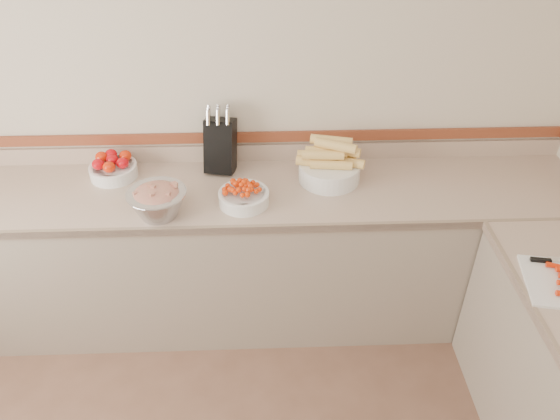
{
  "coord_description": "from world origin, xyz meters",
  "views": [
    {
      "loc": [
        0.27,
        -0.74,
        2.51
      ],
      "look_at": [
        0.35,
        1.35,
        1.0
      ],
      "focal_mm": 35.0,
      "sensor_mm": 36.0,
      "label": 1
    }
  ],
  "objects_px": {
    "cherry_tomato_bowl": "(244,195)",
    "rhubarb_bowl": "(157,201)",
    "corn_bowl": "(330,165)",
    "knife_block": "(220,144)",
    "tomato_bowl": "(113,167)"
  },
  "relations": [
    {
      "from": "knife_block",
      "to": "corn_bowl",
      "type": "relative_size",
      "value": 1.04
    },
    {
      "from": "knife_block",
      "to": "tomato_bowl",
      "type": "relative_size",
      "value": 1.48
    },
    {
      "from": "tomato_bowl",
      "to": "rhubarb_bowl",
      "type": "bearing_deg",
      "value": -51.31
    },
    {
      "from": "knife_block",
      "to": "rhubarb_bowl",
      "type": "xyz_separation_m",
      "value": [
        -0.29,
        -0.43,
        -0.07
      ]
    },
    {
      "from": "knife_block",
      "to": "corn_bowl",
      "type": "height_order",
      "value": "knife_block"
    },
    {
      "from": "cherry_tomato_bowl",
      "to": "corn_bowl",
      "type": "bearing_deg",
      "value": 24.53
    },
    {
      "from": "corn_bowl",
      "to": "rhubarb_bowl",
      "type": "distance_m",
      "value": 0.93
    },
    {
      "from": "cherry_tomato_bowl",
      "to": "corn_bowl",
      "type": "distance_m",
      "value": 0.51
    },
    {
      "from": "rhubarb_bowl",
      "to": "tomato_bowl",
      "type": "bearing_deg",
      "value": 128.69
    },
    {
      "from": "tomato_bowl",
      "to": "rhubarb_bowl",
      "type": "height_order",
      "value": "rhubarb_bowl"
    },
    {
      "from": "cherry_tomato_bowl",
      "to": "rhubarb_bowl",
      "type": "xyz_separation_m",
      "value": [
        -0.42,
        -0.09,
        0.04
      ]
    },
    {
      "from": "corn_bowl",
      "to": "rhubarb_bowl",
      "type": "height_order",
      "value": "corn_bowl"
    },
    {
      "from": "cherry_tomato_bowl",
      "to": "rhubarb_bowl",
      "type": "bearing_deg",
      "value": -168.32
    },
    {
      "from": "knife_block",
      "to": "rhubarb_bowl",
      "type": "bearing_deg",
      "value": -123.97
    },
    {
      "from": "tomato_bowl",
      "to": "rhubarb_bowl",
      "type": "xyz_separation_m",
      "value": [
        0.3,
        -0.37,
        0.03
      ]
    }
  ]
}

